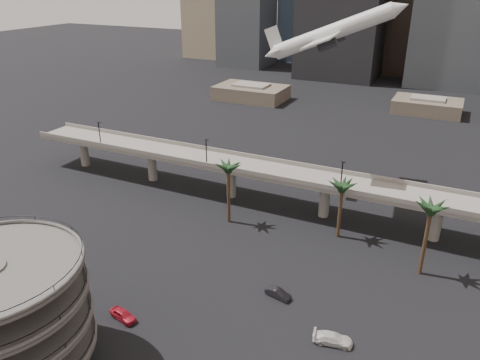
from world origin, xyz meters
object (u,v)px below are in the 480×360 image
at_px(airborne_jet, 331,33).
at_px(car_a, 123,315).
at_px(overpass, 276,175).
at_px(car_b, 278,293).
at_px(car_c, 333,339).

distance_m(airborne_jet, car_a, 68.36).
distance_m(overpass, airborne_jet, 31.86).
height_order(overpass, airborne_jet, airborne_jet).
bearing_deg(car_b, overpass, 34.59).
bearing_deg(airborne_jet, overpass, -121.83).
bearing_deg(airborne_jet, car_a, -107.82).
bearing_deg(car_c, airborne_jet, 8.57).
xyz_separation_m(car_a, car_c, (29.53, 8.76, 0.01)).
bearing_deg(car_b, airborne_jet, 20.19).
distance_m(overpass, car_b, 32.89).
bearing_deg(overpass, car_c, -57.30).
bearing_deg(car_a, overpass, 4.49).
xyz_separation_m(overpass, car_b, (12.42, -29.72, -6.63)).
distance_m(airborne_jet, car_c, 62.18).
bearing_deg(overpass, car_b, -67.33).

